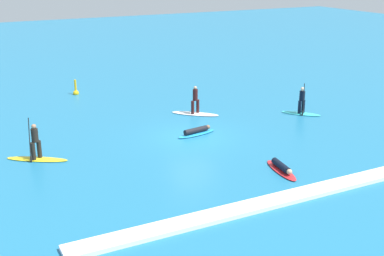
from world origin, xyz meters
name	(u,v)px	position (x,y,z in m)	size (l,w,h in m)	color
ground_plane	(192,137)	(0.00, 0.00, 0.00)	(120.00, 120.00, 0.00)	#1E6B93
surfer_on_white_board	(195,108)	(2.07, 3.64, 0.43)	(2.74, 2.57, 1.80)	white
surfer_on_teal_board	(302,106)	(7.97, 0.70, 0.51)	(2.10, 2.29, 2.08)	#33C6CC
surfer_on_blue_board	(197,132)	(0.41, 0.22, 0.15)	(2.49, 1.04, 0.40)	#1E8CD1
surfer_on_yellow_board	(36,150)	(-8.15, 0.41, 0.51)	(2.87, 2.19, 2.19)	yellow
surfer_on_red_board	(282,168)	(1.49, -6.04, 0.15)	(0.99, 2.58, 0.41)	red
marker_buoy	(76,91)	(-3.28, 11.82, 0.22)	(0.41, 0.41, 1.18)	yellow
wave_crest	(288,198)	(0.00, -8.48, 0.09)	(18.05, 0.90, 0.18)	white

